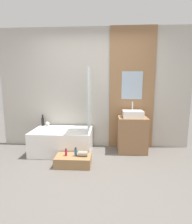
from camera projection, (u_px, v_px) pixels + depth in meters
The scene contains 13 objects.
ground_plane at pixel (86, 183), 2.52m from camera, with size 12.00×12.00×0.00m, color #605B56.
wall_tiled_back at pixel (94, 89), 3.86m from camera, with size 4.20×0.06×2.60m, color #B7B2A8.
wall_wood_accent at pixel (132, 89), 3.77m from camera, with size 0.96×0.04×2.60m.
bathtub at pixel (63, 141), 3.63m from camera, with size 1.20×0.79×0.48m.
glass_shower_screen at pixel (89, 100), 3.34m from camera, with size 0.01×0.51×1.24m, color silver.
wooden_step_bench at pixel (73, 161), 3.05m from camera, with size 0.62×0.34×0.18m, color #997047.
vanity_cabinet at pixel (132, 134), 3.66m from camera, with size 0.59×0.49×0.74m, color #8E6642.
sink at pixel (133, 114), 3.59m from camera, with size 0.41×0.33×0.31m.
vase_tall_dark at pixel (43, 121), 3.92m from camera, with size 0.06×0.06×0.25m.
vase_round_light at pixel (47, 124), 3.91m from camera, with size 0.09×0.09×0.09m, color silver.
bottle_soap_primary at pixel (66, 153), 3.04m from camera, with size 0.04×0.04×0.13m.
bottle_soap_secondary at pixel (76, 152), 3.03m from camera, with size 0.04×0.04×0.15m.
towel_roll at pixel (83, 154), 3.02m from camera, with size 0.09×0.09×0.16m, color gray.
Camera 1 is at (0.28, -2.31, 1.43)m, focal length 28.00 mm.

